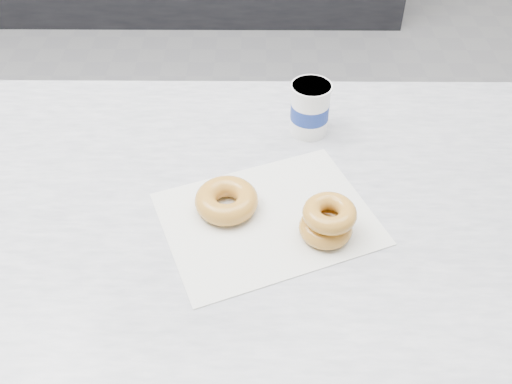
% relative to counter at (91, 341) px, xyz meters
% --- Properties ---
extents(ground, '(5.00, 5.00, 0.00)m').
position_rel_counter_xyz_m(ground, '(0.00, 0.60, -0.45)').
color(ground, gray).
rests_on(ground, ground).
extents(counter, '(3.06, 0.76, 0.90)m').
position_rel_counter_xyz_m(counter, '(0.00, 0.00, 0.00)').
color(counter, '#333335').
rests_on(counter, ground).
extents(wax_paper, '(0.41, 0.37, 0.00)m').
position_rel_counter_xyz_m(wax_paper, '(0.40, -0.04, 0.45)').
color(wax_paper, silver).
rests_on(wax_paper, counter).
extents(donut_single, '(0.11, 0.11, 0.04)m').
position_rel_counter_xyz_m(donut_single, '(0.33, -0.02, 0.47)').
color(donut_single, gold).
rests_on(donut_single, wax_paper).
extents(donut_stack, '(0.12, 0.12, 0.06)m').
position_rel_counter_xyz_m(donut_stack, '(0.49, -0.08, 0.48)').
color(donut_stack, gold).
rests_on(donut_stack, wax_paper).
extents(coffee_cup, '(0.08, 0.08, 0.11)m').
position_rel_counter_xyz_m(coffee_cup, '(0.48, 0.20, 0.50)').
color(coffee_cup, white).
rests_on(coffee_cup, counter).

